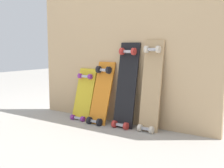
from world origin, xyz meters
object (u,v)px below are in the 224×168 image
at_px(skateboard_orange, 101,96).
at_px(skateboard_black, 126,88).
at_px(skateboard_yellow, 83,97).
at_px(skateboard_natural, 151,89).

height_order(skateboard_orange, skateboard_black, skateboard_black).
bearing_deg(skateboard_yellow, skateboard_natural, 1.56).
height_order(skateboard_yellow, skateboard_natural, skateboard_natural).
xyz_separation_m(skateboard_orange, skateboard_black, (0.28, 0.03, 0.10)).
height_order(skateboard_black, skateboard_natural, skateboard_natural).
height_order(skateboard_orange, skateboard_natural, skateboard_natural).
relative_size(skateboard_yellow, skateboard_black, 0.70).
bearing_deg(skateboard_natural, skateboard_yellow, -178.44).
bearing_deg(skateboard_black, skateboard_yellow, -179.35).
bearing_deg(skateboard_natural, skateboard_orange, -175.40).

